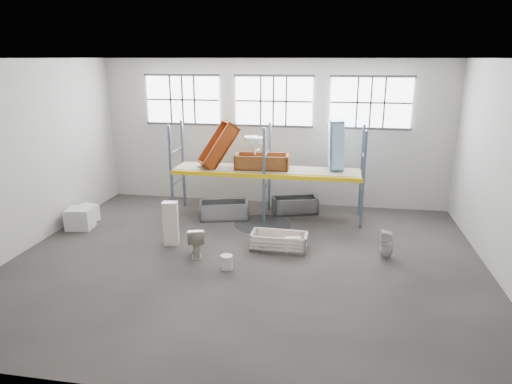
% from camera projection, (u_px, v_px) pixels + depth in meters
% --- Properties ---
extents(floor, '(12.00, 10.00, 0.10)m').
position_uv_depth(floor, '(246.00, 262.00, 11.76)').
color(floor, '#4B4340').
rests_on(floor, ground).
extents(ceiling, '(12.00, 10.00, 0.10)m').
position_uv_depth(ceiling, '(245.00, 56.00, 10.31)').
color(ceiling, silver).
rests_on(ceiling, ground).
extents(wall_back, '(12.00, 0.10, 5.00)m').
position_uv_depth(wall_back, '(274.00, 133.00, 15.80)').
color(wall_back, '#B8B3AA').
rests_on(wall_back, ground).
extents(wall_front, '(12.00, 0.10, 5.00)m').
position_uv_depth(wall_front, '(174.00, 248.00, 6.26)').
color(wall_front, '#B9B4AB').
rests_on(wall_front, ground).
extents(wall_left, '(0.10, 10.00, 5.00)m').
position_uv_depth(wall_left, '(21.00, 157.00, 12.03)').
color(wall_left, '#ADA9A1').
rests_on(wall_left, ground).
extents(window_left, '(2.60, 0.04, 1.60)m').
position_uv_depth(window_left, '(183.00, 100.00, 15.91)').
color(window_left, white).
rests_on(window_left, wall_back).
extents(window_mid, '(2.60, 0.04, 1.60)m').
position_uv_depth(window_mid, '(274.00, 101.00, 15.39)').
color(window_mid, white).
rests_on(window_mid, wall_back).
extents(window_right, '(2.60, 0.04, 1.60)m').
position_uv_depth(window_right, '(371.00, 103.00, 14.86)').
color(window_right, white).
rests_on(window_right, wall_back).
extents(rack_upright_la, '(0.08, 0.08, 3.00)m').
position_uv_depth(rack_upright_la, '(171.00, 172.00, 14.55)').
color(rack_upright_la, slate).
rests_on(rack_upright_la, floor).
extents(rack_upright_lb, '(0.08, 0.08, 3.00)m').
position_uv_depth(rack_upright_lb, '(183.00, 164.00, 15.68)').
color(rack_upright_lb, slate).
rests_on(rack_upright_lb, floor).
extents(rack_upright_ma, '(0.08, 0.08, 3.00)m').
position_uv_depth(rack_upright_ma, '(264.00, 176.00, 14.05)').
color(rack_upright_ma, slate).
rests_on(rack_upright_ma, floor).
extents(rack_upright_mb, '(0.08, 0.08, 3.00)m').
position_uv_depth(rack_upright_mb, '(269.00, 167.00, 15.19)').
color(rack_upright_mb, slate).
rests_on(rack_upright_mb, floor).
extents(rack_upright_ra, '(0.08, 0.08, 3.00)m').
position_uv_depth(rack_upright_ra, '(363.00, 181.00, 13.56)').
color(rack_upright_ra, slate).
rests_on(rack_upright_ra, floor).
extents(rack_upright_rb, '(0.08, 0.08, 3.00)m').
position_uv_depth(rack_upright_rb, '(361.00, 171.00, 14.69)').
color(rack_upright_rb, slate).
rests_on(rack_upright_rb, floor).
extents(rack_beam_front, '(6.00, 0.10, 0.14)m').
position_uv_depth(rack_beam_front, '(264.00, 176.00, 14.05)').
color(rack_beam_front, yellow).
rests_on(rack_beam_front, floor).
extents(rack_beam_back, '(6.00, 0.10, 0.14)m').
position_uv_depth(rack_beam_back, '(269.00, 167.00, 15.19)').
color(rack_beam_back, yellow).
rests_on(rack_beam_back, floor).
extents(shelf_deck, '(5.90, 1.10, 0.03)m').
position_uv_depth(shelf_deck, '(267.00, 169.00, 14.60)').
color(shelf_deck, gray).
rests_on(shelf_deck, floor).
extents(wet_patch, '(1.80, 1.80, 0.00)m').
position_uv_depth(wet_patch, '(263.00, 224.00, 14.29)').
color(wet_patch, black).
rests_on(wet_patch, floor).
extents(bathtub_beige, '(1.54, 0.75, 0.45)m').
position_uv_depth(bathtub_beige, '(279.00, 241.00, 12.38)').
color(bathtub_beige, beige).
rests_on(bathtub_beige, floor).
extents(cistern_spare, '(0.43, 0.27, 0.38)m').
position_uv_depth(cistern_spare, '(293.00, 244.00, 12.05)').
color(cistern_spare, beige).
rests_on(cistern_spare, bathtub_beige).
extents(sink_in_tub, '(0.49, 0.49, 0.16)m').
position_uv_depth(sink_in_tub, '(264.00, 245.00, 12.29)').
color(sink_in_tub, beige).
rests_on(sink_in_tub, bathtub_beige).
extents(toilet_beige, '(0.67, 0.89, 0.80)m').
position_uv_depth(toilet_beige, '(196.00, 241.00, 11.95)').
color(toilet_beige, beige).
rests_on(toilet_beige, floor).
extents(cistern_tall, '(0.44, 0.32, 1.24)m').
position_uv_depth(cistern_tall, '(171.00, 224.00, 12.57)').
color(cistern_tall, beige).
rests_on(cistern_tall, floor).
extents(toilet_white, '(0.36, 0.35, 0.75)m').
position_uv_depth(toilet_white, '(387.00, 244.00, 11.79)').
color(toilet_white, silver).
rests_on(toilet_white, floor).
extents(steel_tub_left, '(1.67, 1.11, 0.56)m').
position_uv_depth(steel_tub_left, '(224.00, 210.00, 14.73)').
color(steel_tub_left, '#B4B8BC').
rests_on(steel_tub_left, floor).
extents(steel_tub_right, '(1.60, 1.10, 0.54)m').
position_uv_depth(steel_tub_right, '(295.00, 205.00, 15.27)').
color(steel_tub_right, '#989CA0').
rests_on(steel_tub_right, floor).
extents(rust_tub_flat, '(1.73, 0.88, 0.48)m').
position_uv_depth(rust_tub_flat, '(262.00, 162.00, 14.55)').
color(rust_tub_flat, '#916028').
rests_on(rust_tub_flat, shelf_deck).
extents(rust_tub_tilted, '(1.52, 1.32, 1.60)m').
position_uv_depth(rust_tub_tilted, '(218.00, 145.00, 14.69)').
color(rust_tub_tilted, '#9C360E').
rests_on(rust_tub_tilted, shelf_deck).
extents(sink_on_shelf, '(0.81, 0.74, 0.59)m').
position_uv_depth(sink_on_shelf, '(255.00, 154.00, 14.42)').
color(sink_on_shelf, white).
rests_on(sink_on_shelf, rust_tub_flat).
extents(blue_tub_upright, '(0.56, 0.77, 1.55)m').
position_uv_depth(blue_tub_upright, '(336.00, 145.00, 14.24)').
color(blue_tub_upright, '#99C0E5').
rests_on(blue_tub_upright, shelf_deck).
extents(bucket, '(0.31, 0.31, 0.35)m').
position_uv_depth(bucket, '(227.00, 262.00, 11.23)').
color(bucket, beige).
rests_on(bucket, floor).
extents(carton_near, '(0.81, 0.72, 0.63)m').
position_uv_depth(carton_near, '(80.00, 218.00, 13.86)').
color(carton_near, silver).
rests_on(carton_near, floor).
extents(carton_far, '(0.76, 0.76, 0.50)m').
position_uv_depth(carton_far, '(86.00, 213.00, 14.51)').
color(carton_far, silver).
rests_on(carton_far, floor).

